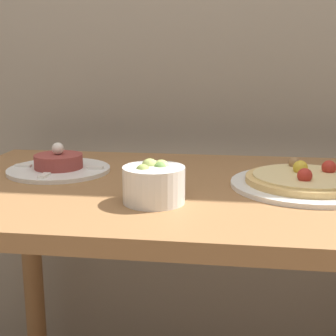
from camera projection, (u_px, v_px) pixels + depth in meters
dining_table at (201, 238)px, 1.06m from camera, size 1.20×0.68×0.78m
pizza_plate at (305, 181)px, 1.00m from camera, size 0.32×0.32×0.05m
tartare_plate at (59, 166)px, 1.14m from camera, size 0.25×0.25×0.07m
small_bowl at (154, 182)px, 0.89m from camera, size 0.12×0.12×0.08m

